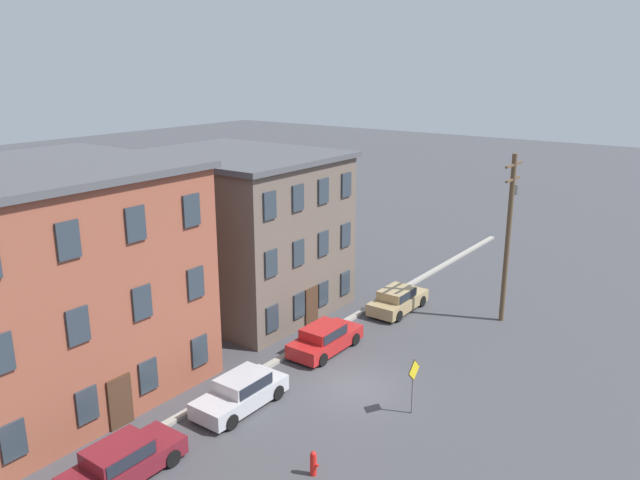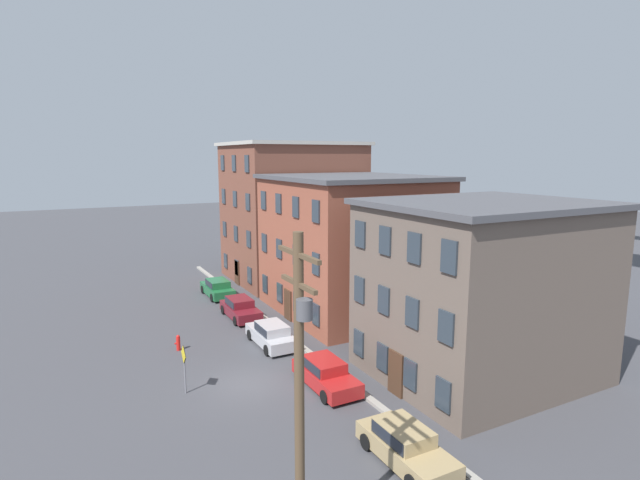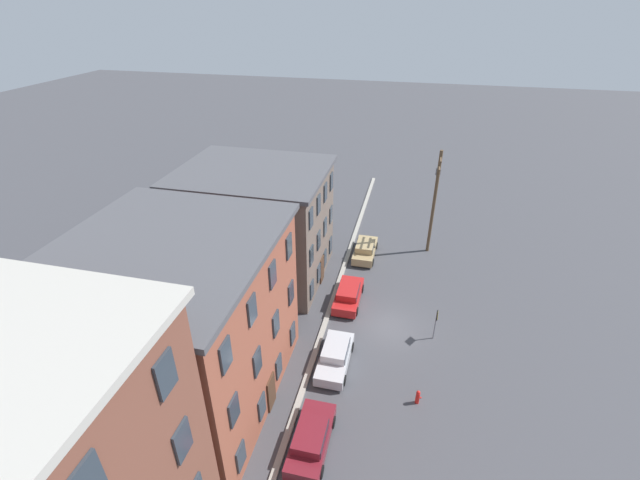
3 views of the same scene
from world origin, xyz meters
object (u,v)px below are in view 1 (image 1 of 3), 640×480
(utility_pole, at_px, (509,230))
(car_red, at_px, (325,338))
(caution_sign, at_px, (413,378))
(fire_hydrant, at_px, (313,463))
(car_maroon, at_px, (122,460))
(car_silver, at_px, (241,391))
(car_tan, at_px, (398,299))

(utility_pole, bearing_deg, car_red, 147.91)
(caution_sign, bearing_deg, car_red, 68.00)
(car_red, distance_m, fire_hydrant, 10.04)
(caution_sign, bearing_deg, car_maroon, 147.93)
(car_maroon, xyz_separation_m, caution_sign, (9.94, -6.23, 0.91))
(car_red, bearing_deg, car_maroon, -178.97)
(car_silver, bearing_deg, caution_sign, -57.89)
(car_maroon, bearing_deg, car_red, 1.03)
(car_silver, distance_m, fire_hydrant, 5.61)
(car_maroon, bearing_deg, car_tan, -0.26)
(car_maroon, relative_size, caution_sign, 1.76)
(utility_pole, bearing_deg, car_tan, 113.04)
(caution_sign, bearing_deg, utility_pole, 2.91)
(caution_sign, xyz_separation_m, utility_pole, (11.93, 0.61, 3.73))
(car_tan, bearing_deg, car_red, 177.43)
(utility_pole, bearing_deg, caution_sign, -177.09)
(car_tan, height_order, caution_sign, caution_sign)
(car_red, xyz_separation_m, car_tan, (6.97, -0.31, 0.00))
(car_tan, distance_m, fire_hydrant, 16.20)
(car_red, height_order, car_tan, same)
(car_tan, bearing_deg, car_silver, 179.85)
(car_red, bearing_deg, car_tan, -2.57)
(car_silver, bearing_deg, fire_hydrant, -109.61)
(car_maroon, bearing_deg, caution_sign, -32.07)
(car_red, relative_size, utility_pole, 0.46)
(utility_pole, height_order, fire_hydrant, utility_pole)
(car_tan, xyz_separation_m, fire_hydrant, (-15.33, -5.24, -0.27))
(car_maroon, distance_m, caution_sign, 11.76)
(car_silver, relative_size, fire_hydrant, 4.58)
(car_silver, xyz_separation_m, car_tan, (13.45, -0.04, 0.00))
(car_silver, distance_m, caution_sign, 7.35)
(car_silver, xyz_separation_m, caution_sign, (3.87, -6.17, 0.91))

